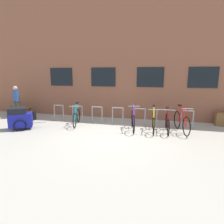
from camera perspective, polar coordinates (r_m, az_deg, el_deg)
The scene contains 13 objects.
ground_plane at distance 7.09m, azimuth -0.44°, elevation -7.63°, with size 42.00×42.00×0.00m, color #B2ADA0.
storefront_building at distance 13.24m, azimuth 6.87°, elevation 15.99°, with size 28.00×6.83×6.78m.
bike_rack at distance 8.78m, azimuth 1.73°, elevation -0.64°, with size 6.54×0.05×0.80m.
bicycle_purple at distance 8.03m, azimuth 6.29°, elevation -2.41°, with size 0.49×1.72×1.10m.
bicycle_yellow at distance 7.99m, azimuth 12.25°, elevation -2.81°, with size 0.44×1.77×1.04m.
bicycle_teal at distance 8.86m, azimuth -10.55°, elevation -1.42°, with size 0.55×1.63×1.03m.
bicycle_red at distance 8.21m, azimuth 20.05°, elevation -2.73°, with size 0.56×1.77×1.08m.
bicycle_maroon at distance 8.06m, azimuth 16.21°, elevation -3.02°, with size 0.44×1.74×1.01m.
bike_trailer at distance 8.88m, azimuth -25.76°, elevation -1.64°, with size 1.40×1.03×0.94m.
wooden_bench at distance 12.09m, azimuth -25.95°, elevation 0.89°, with size 1.58×0.40×0.48m.
person_by_bench at distance 11.21m, azimuth -26.64°, elevation 3.31°, with size 0.33×0.32×1.68m.
backpack at distance 10.49m, azimuth -22.62°, elevation -1.01°, with size 0.28×0.20×0.44m, color black.
planter_box at distance 9.99m, azimuth 30.31°, elevation -1.81°, with size 0.70×0.44×0.60m, color brown.
Camera 1 is at (1.66, -6.50, 2.31)m, focal length 30.62 mm.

